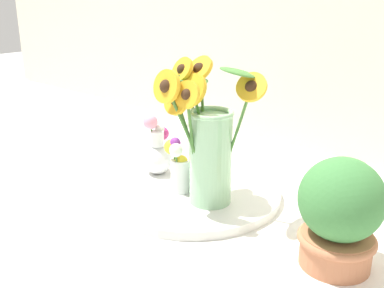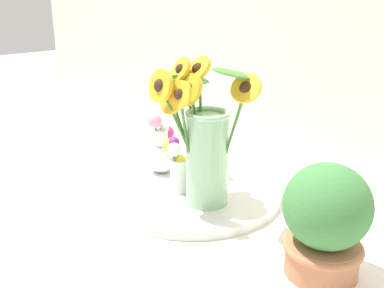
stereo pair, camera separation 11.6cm
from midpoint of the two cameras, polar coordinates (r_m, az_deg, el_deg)
ground_plane at (r=1.21m, az=-4.31°, el=-6.65°), size 6.00×6.00×0.00m
serving_tray at (r=1.21m, az=-2.76°, el=-6.06°), size 0.47×0.47×0.02m
mason_jar_sunflowers at (r=1.07m, az=-1.14°, el=0.38°), size 0.26×0.20×0.36m
vase_small_center at (r=1.16m, az=-4.40°, el=-2.94°), size 0.06×0.08×0.15m
vase_bulb_right at (r=1.28m, az=-6.99°, el=-1.01°), size 0.08×0.10×0.17m
vase_small_back at (r=1.27m, az=-1.73°, el=-0.91°), size 0.08×0.10×0.18m
potted_plant at (r=0.91m, az=14.79°, el=-8.58°), size 0.17×0.17×0.23m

